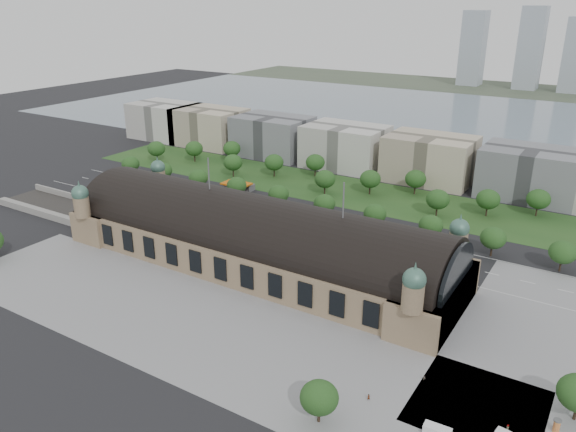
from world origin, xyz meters
The scene contains 64 objects.
ground centered at (0.00, 0.00, 0.00)m, with size 900.00×900.00×0.00m, color black.
station centered at (0.00, 0.00, 10.28)m, with size 150.00×48.40×44.30m.
track_cutting centered at (-110.00, -2.21, 0.70)m, with size 70.00×24.00×3.10m.
plaza_south centered at (10.00, -44.00, 0.00)m, with size 190.00×48.00×0.12m, color gray.
plaza_east centered at (103.00, 0.00, 0.00)m, with size 56.00×100.00×0.12m, color gray.
road_slab centered at (-20.00, 38.00, 0.00)m, with size 260.00×26.00×0.10m, color black.
grass_belt centered at (-15.00, 93.00, 0.00)m, with size 300.00×45.00×0.10m, color #234A1D.
petrol_station centered at (-53.91, 65.28, 2.95)m, with size 14.00×13.00×5.05m.
lake centered at (0.00, 298.00, 0.00)m, with size 700.00×320.00×0.08m, color slate.
far_shore centered at (0.00, 498.00, 0.00)m, with size 700.00×120.00×0.14m, color #44513D.
far_tower_left centered at (-60.00, 508.00, 40.00)m, with size 24.00×24.00×80.00m, color #9EA8B2.
far_tower_mid centered at (0.00, 508.00, 42.50)m, with size 24.00×24.00×85.00m, color #9EA8B2.
far_tower_right centered at (45.00, 508.00, 37.50)m, with size 24.00×24.00×75.00m, color #9EA8B2.
office_0 centered at (-170.00, 133.00, 12.00)m, with size 45.00×32.00×24.00m, color beige.
office_1 centered at (-130.00, 133.00, 12.00)m, with size 45.00×32.00×24.00m, color #C4B79A.
office_2 centered at (-80.00, 133.00, 12.00)m, with size 45.00×32.00×24.00m, color gray.
office_3 centered at (-30.00, 133.00, 12.00)m, with size 45.00×32.00×24.00m, color beige.
office_4 centered at (20.00, 133.00, 12.00)m, with size 45.00×32.00×24.00m, color #C4B79A.
office_5 centered at (70.00, 133.00, 12.00)m, with size 45.00×32.00×24.00m, color gray.
tree_row_0 centered at (-120.00, 53.00, 7.43)m, with size 9.60×9.60×11.52m.
tree_row_1 centered at (-96.00, 53.00, 7.43)m, with size 9.60×9.60×11.52m.
tree_row_2 centered at (-72.00, 53.00, 7.43)m, with size 9.60×9.60×11.52m.
tree_row_3 centered at (-48.00, 53.00, 7.43)m, with size 9.60×9.60×11.52m.
tree_row_4 centered at (-24.00, 53.00, 7.43)m, with size 9.60×9.60×11.52m.
tree_row_5 centered at (0.00, 53.00, 7.43)m, with size 9.60×9.60×11.52m.
tree_row_6 centered at (24.00, 53.00, 7.43)m, with size 9.60×9.60×11.52m.
tree_row_7 centered at (48.00, 53.00, 7.43)m, with size 9.60×9.60×11.52m.
tree_row_8 centered at (72.00, 53.00, 7.43)m, with size 9.60×9.60×11.52m.
tree_row_9 centered at (96.00, 53.00, 7.43)m, with size 9.60×9.60×11.52m.
tree_belt_0 centered at (-130.00, 83.00, 8.05)m, with size 10.40×10.40×12.48m.
tree_belt_1 centered at (-111.00, 95.00, 8.05)m, with size 10.40×10.40×12.48m.
tree_belt_2 centered at (-92.00, 107.00, 8.05)m, with size 10.40×10.40×12.48m.
tree_belt_3 centered at (-73.00, 83.00, 8.05)m, with size 10.40×10.40×12.48m.
tree_belt_4 centered at (-54.00, 95.00, 8.05)m, with size 10.40×10.40×12.48m.
tree_belt_5 centered at (-35.00, 107.00, 8.05)m, with size 10.40×10.40×12.48m.
tree_belt_6 centered at (-16.00, 83.00, 8.05)m, with size 10.40×10.40×12.48m.
tree_belt_7 centered at (3.00, 95.00, 8.05)m, with size 10.40×10.40×12.48m.
tree_belt_8 centered at (22.00, 107.00, 8.05)m, with size 10.40×10.40×12.48m.
tree_belt_9 centered at (41.00, 83.00, 8.05)m, with size 10.40×10.40×12.48m.
tree_belt_10 centered at (60.00, 95.00, 8.05)m, with size 10.40×10.40×12.48m.
tree_belt_11 centered at (79.00, 107.00, 8.05)m, with size 10.40×10.40×12.48m.
tree_plaza_s centered at (60.00, -60.00, 6.80)m, with size 9.00×9.00×10.64m.
traffic_car_0 centered at (-92.58, 33.88, 0.72)m, with size 1.70×4.23×1.44m, color silver.
traffic_car_1 centered at (-79.87, 37.14, 0.65)m, with size 1.38×3.96×1.30m, color gray.
traffic_car_2 centered at (-59.16, 32.19, 0.71)m, with size 2.36×5.11×1.42m, color black.
traffic_car_3 centered at (-20.18, 46.19, 0.71)m, with size 2.00×4.91×1.42m, color maroon.
traffic_car_4 centered at (-2.22, 37.26, 0.70)m, with size 1.64×4.08×1.39m, color #171640.
traffic_car_5 centered at (23.44, 37.02, 0.77)m, with size 1.62×4.66×1.53m, color #56595D.
traffic_car_6 centered at (67.82, 34.56, 0.68)m, with size 2.27×4.92×1.37m, color silver.
parked_car_0 centered at (-76.45, 25.00, 0.75)m, with size 1.59×4.56×1.50m, color black.
parked_car_1 centered at (-69.26, 25.00, 0.82)m, with size 2.72×5.90×1.64m, color maroon.
parked_car_2 centered at (-61.68, 25.00, 0.78)m, with size 2.19×5.38×1.56m, color #171F42.
parked_car_3 centered at (-60.70, 21.31, 0.64)m, with size 1.50×3.73×1.27m, color #54575B.
parked_car_4 centered at (-52.80, 23.88, 0.82)m, with size 1.73×4.95×1.63m, color #BABABC.
parked_car_5 centered at (-46.41, 24.48, 0.73)m, with size 2.41×5.23×1.45m, color gray.
parked_car_6 centered at (-39.54, 21.00, 0.73)m, with size 2.05×5.03×1.46m, color black.
bus_west centered at (-23.25, 28.31, 1.80)m, with size 3.03×12.96×3.61m, color #AA1B25.
bus_mid centered at (10.72, 32.00, 1.46)m, with size 2.45×10.45×2.91m, color silver.
bus_east centered at (40.00, 29.90, 1.82)m, with size 3.05×13.05×3.63m, color #BBB8AD.
van_south centered at (84.36, -50.23, 1.26)m, with size 6.19×2.67×2.64m.
advertising_column centered at (106.99, -34.65, 1.78)m, with size 1.80×1.80×3.42m.
pedestrian_1 centered at (66.76, -47.16, 0.89)m, with size 0.65×0.43×1.79m, color gray.
pedestrian_2 centered at (75.72, -32.69, 0.88)m, with size 0.85×0.49×1.75m, color gray.
pedestrian_5 centered at (97.67, -40.00, 0.84)m, with size 0.82×0.47×1.67m, color gray.
Camera 1 is at (108.86, -151.73, 91.19)m, focal length 35.00 mm.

